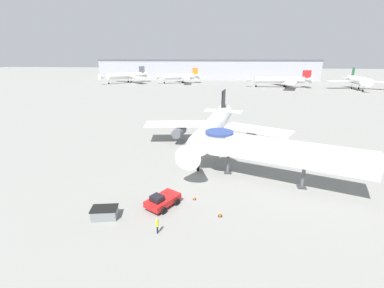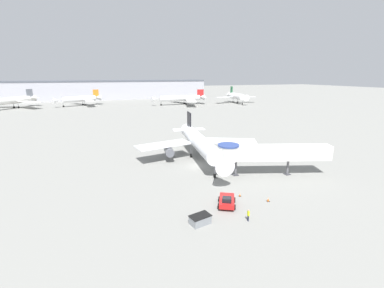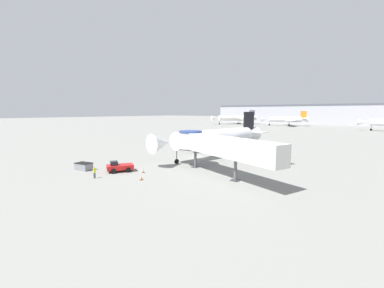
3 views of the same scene
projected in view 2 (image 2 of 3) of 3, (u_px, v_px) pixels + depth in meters
name	position (u px, v px, depth m)	size (l,w,h in m)	color
ground_plane	(196.00, 166.00, 55.71)	(800.00, 800.00, 0.00)	gray
main_airplane	(200.00, 143.00, 58.72)	(29.35, 31.13, 9.54)	silver
jet_bridge	(266.00, 153.00, 49.49)	(21.28, 9.48, 6.25)	silver
pushback_tug_red	(227.00, 201.00, 38.40)	(3.89, 4.66, 1.76)	red
service_container_gray	(200.00, 219.00, 33.81)	(3.05, 2.28, 1.21)	gray
traffic_cone_near_nose	(240.00, 195.00, 41.56)	(0.37, 0.37, 0.62)	black
traffic_cone_starboard_wing	(244.00, 155.00, 62.34)	(0.38, 0.38, 0.63)	black
traffic_cone_apron_front	(268.00, 199.00, 39.88)	(0.43, 0.43, 0.71)	black
ground_crew_marshaller	(248.00, 214.00, 34.33)	(0.22, 0.33, 1.69)	#1E2338
background_jet_red_tail	(181.00, 98.00, 169.32)	(36.58, 39.23, 9.65)	white
background_jet_orange_tail	(80.00, 99.00, 163.00)	(28.50, 28.51, 9.83)	white
background_jet_gray_tail	(11.00, 101.00, 148.74)	(31.48, 32.55, 10.64)	white
background_jet_green_tail	(237.00, 96.00, 177.64)	(30.33, 27.75, 11.14)	white
terminal_building	(99.00, 90.00, 206.84)	(174.23, 22.37, 15.06)	#A8A8B2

